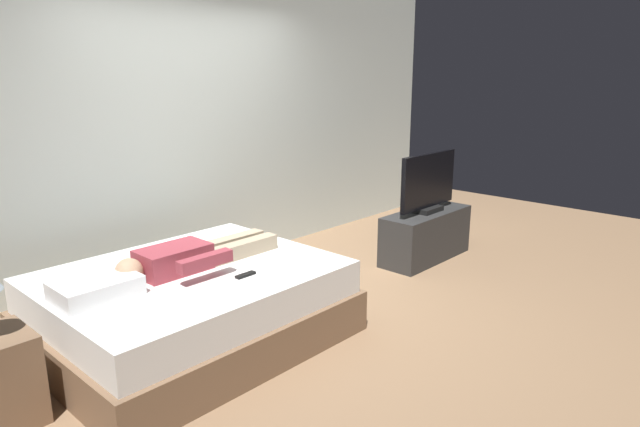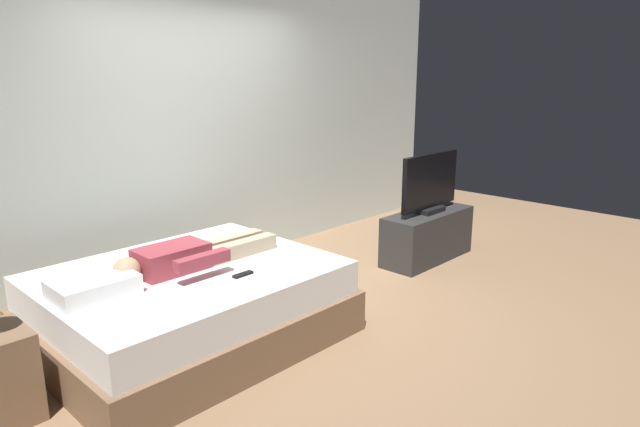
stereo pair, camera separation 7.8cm
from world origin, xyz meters
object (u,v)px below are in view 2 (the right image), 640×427
object	(u,v)px
pillow	(93,287)
tv	(430,184)
bed	(190,305)
remote	(243,274)
person	(189,256)
tv_stand	(427,236)

from	to	relation	value
pillow	tv	bearing A→B (deg)	-4.07
bed	remote	world-z (taller)	remote
person	remote	size ratio (longest dim) A/B	8.40
bed	remote	bearing A→B (deg)	-64.91
bed	person	distance (m)	0.36
bed	person	bearing A→B (deg)	35.19
bed	person	xyz separation A→B (m)	(0.03, 0.02, 0.36)
bed	remote	distance (m)	0.51
remote	tv_stand	size ratio (longest dim) A/B	0.14
pillow	tv_stand	world-z (taller)	pillow
pillow	tv_stand	distance (m)	3.36
tv_stand	remote	bearing A→B (deg)	-176.61
bed	tv_stand	world-z (taller)	bed
tv_stand	person	bearing A→B (deg)	174.42
bed	tv	distance (m)	2.72
pillow	person	distance (m)	0.70
person	remote	bearing A→B (deg)	-69.53
person	tv_stand	world-z (taller)	person
person	tv	size ratio (longest dim) A/B	1.43
person	remote	xyz separation A→B (m)	(0.15, -0.40, -0.07)
tv	tv_stand	bearing A→B (deg)	0.00
remote	tv_stand	xyz separation A→B (m)	(2.48, 0.15, -0.30)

